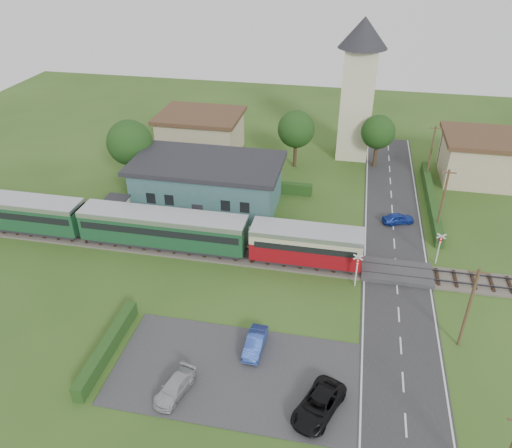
% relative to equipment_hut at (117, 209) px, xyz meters
% --- Properties ---
extents(ground, '(120.00, 120.00, 0.00)m').
position_rel_equipment_hut_xyz_m(ground, '(18.00, -5.20, -1.75)').
color(ground, '#2D4C19').
extents(railway_track, '(76.00, 3.20, 0.49)m').
position_rel_equipment_hut_xyz_m(railway_track, '(18.00, -3.20, -1.64)').
color(railway_track, '#4C443D').
rests_on(railway_track, ground).
extents(road, '(6.00, 70.00, 0.05)m').
position_rel_equipment_hut_xyz_m(road, '(28.00, -5.20, -1.72)').
color(road, '#28282B').
rests_on(road, ground).
extents(car_park, '(17.00, 9.00, 0.08)m').
position_rel_equipment_hut_xyz_m(car_park, '(16.50, -17.20, -1.71)').
color(car_park, '#333335').
rests_on(car_park, ground).
extents(crossing_deck, '(6.20, 3.40, 0.45)m').
position_rel_equipment_hut_xyz_m(crossing_deck, '(28.00, -3.20, -1.52)').
color(crossing_deck, '#333335').
rests_on(crossing_deck, ground).
extents(platform, '(30.00, 3.00, 0.45)m').
position_rel_equipment_hut_xyz_m(platform, '(8.00, 0.00, -1.52)').
color(platform, gray).
rests_on(platform, ground).
extents(equipment_hut, '(2.30, 2.30, 2.55)m').
position_rel_equipment_hut_xyz_m(equipment_hut, '(0.00, 0.00, 0.00)').
color(equipment_hut, beige).
rests_on(equipment_hut, platform).
extents(station_building, '(16.00, 9.00, 5.30)m').
position_rel_equipment_hut_xyz_m(station_building, '(8.00, 5.79, 0.95)').
color(station_building, '#316268').
rests_on(station_building, ground).
extents(train, '(43.20, 2.90, 3.40)m').
position_rel_equipment_hut_xyz_m(train, '(3.02, -3.20, 0.43)').
color(train, '#232328').
rests_on(train, ground).
extents(church_tower, '(6.00, 6.00, 17.60)m').
position_rel_equipment_hut_xyz_m(church_tower, '(23.00, 22.80, 8.48)').
color(church_tower, beige).
rests_on(church_tower, ground).
extents(house_west, '(10.80, 8.80, 5.50)m').
position_rel_equipment_hut_xyz_m(house_west, '(3.00, 19.80, 1.04)').
color(house_west, tan).
rests_on(house_west, ground).
extents(house_east, '(8.80, 8.80, 5.50)m').
position_rel_equipment_hut_xyz_m(house_east, '(38.00, 18.80, 1.05)').
color(house_east, tan).
rests_on(house_east, ground).
extents(hedge_carpark, '(0.80, 9.00, 1.20)m').
position_rel_equipment_hut_xyz_m(hedge_carpark, '(7.00, -17.20, -1.15)').
color(hedge_carpark, '#193814').
rests_on(hedge_carpark, ground).
extents(hedge_roadside, '(0.80, 18.00, 1.20)m').
position_rel_equipment_hut_xyz_m(hedge_roadside, '(32.20, 10.80, -1.15)').
color(hedge_roadside, '#193814').
rests_on(hedge_roadside, ground).
extents(hedge_station, '(22.00, 0.80, 1.30)m').
position_rel_equipment_hut_xyz_m(hedge_station, '(8.00, 10.30, -1.10)').
color(hedge_station, '#193814').
rests_on(hedge_station, ground).
extents(tree_a, '(5.20, 5.20, 8.00)m').
position_rel_equipment_hut_xyz_m(tree_a, '(-2.00, 8.80, 3.63)').
color(tree_a, '#332316').
rests_on(tree_a, ground).
extents(tree_b, '(4.60, 4.60, 7.34)m').
position_rel_equipment_hut_xyz_m(tree_b, '(16.00, 17.80, 3.27)').
color(tree_b, '#332316').
rests_on(tree_b, ground).
extents(tree_c, '(4.20, 4.20, 6.78)m').
position_rel_equipment_hut_xyz_m(tree_c, '(26.00, 19.80, 2.91)').
color(tree_c, '#332316').
rests_on(tree_c, ground).
extents(utility_pole_b, '(1.40, 0.22, 7.00)m').
position_rel_equipment_hut_xyz_m(utility_pole_b, '(32.20, -11.20, 1.88)').
color(utility_pole_b, '#473321').
rests_on(utility_pole_b, ground).
extents(utility_pole_c, '(1.40, 0.22, 7.00)m').
position_rel_equipment_hut_xyz_m(utility_pole_c, '(32.20, 4.80, 1.88)').
color(utility_pole_c, '#473321').
rests_on(utility_pole_c, ground).
extents(utility_pole_d, '(1.40, 0.22, 7.00)m').
position_rel_equipment_hut_xyz_m(utility_pole_d, '(32.20, 16.80, 1.88)').
color(utility_pole_d, '#473321').
rests_on(utility_pole_d, ground).
extents(crossing_signal_near, '(0.84, 0.28, 3.28)m').
position_rel_equipment_hut_xyz_m(crossing_signal_near, '(24.40, -5.61, 0.39)').
color(crossing_signal_near, silver).
rests_on(crossing_signal_near, ground).
extents(crossing_signal_far, '(0.84, 0.28, 3.28)m').
position_rel_equipment_hut_xyz_m(crossing_signal_far, '(31.60, -0.81, 0.39)').
color(crossing_signal_far, silver).
rests_on(crossing_signal_far, ground).
extents(streetlamp_west, '(0.30, 0.30, 5.15)m').
position_rel_equipment_hut_xyz_m(streetlamp_west, '(-4.00, 14.80, 1.29)').
color(streetlamp_west, '#3F3F47').
rests_on(streetlamp_west, ground).
extents(streetlamp_east, '(0.30, 0.30, 5.15)m').
position_rel_equipment_hut_xyz_m(streetlamp_east, '(34.00, 21.80, 1.29)').
color(streetlamp_east, '#3F3F47').
rests_on(streetlamp_east, ground).
extents(car_on_road, '(3.49, 2.40, 1.10)m').
position_rel_equipment_hut_xyz_m(car_on_road, '(28.44, 5.85, -1.15)').
color(car_on_road, '#152F98').
rests_on(car_on_road, road).
extents(car_park_blue, '(1.38, 3.60, 1.17)m').
position_rel_equipment_hut_xyz_m(car_park_blue, '(17.44, -14.70, -1.08)').
color(car_park_blue, '#264198').
rests_on(car_park_blue, car_park).
extents(car_park_silver, '(2.38, 3.92, 1.06)m').
position_rel_equipment_hut_xyz_m(car_park_silver, '(13.01, -19.70, -1.14)').
color(car_park_silver, '#AEB2B5').
rests_on(car_park_silver, car_park).
extents(car_park_dark, '(3.67, 5.07, 1.28)m').
position_rel_equipment_hut_xyz_m(car_park_dark, '(22.50, -19.29, -1.03)').
color(car_park_dark, black).
rests_on(car_park_dark, car_park).
extents(pedestrian_near, '(0.75, 0.56, 1.89)m').
position_rel_equipment_hut_xyz_m(pedestrian_near, '(13.15, -0.37, -0.35)').
color(pedestrian_near, gray).
rests_on(pedestrian_near, platform).
extents(pedestrian_far, '(0.72, 0.85, 1.55)m').
position_rel_equipment_hut_xyz_m(pedestrian_far, '(0.21, 0.16, -0.52)').
color(pedestrian_far, gray).
rests_on(pedestrian_far, platform).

